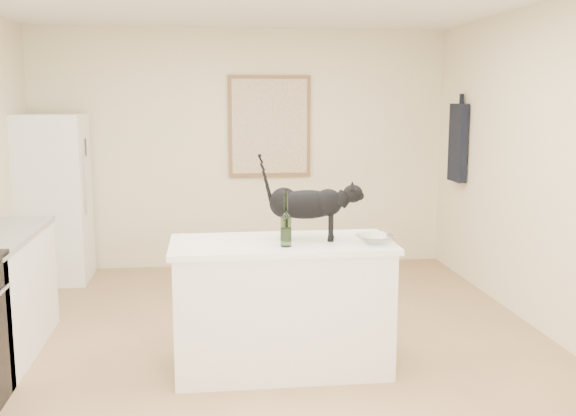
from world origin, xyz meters
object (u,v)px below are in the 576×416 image
Objects in this scene: black_cat at (307,208)px; wine_bottle at (286,221)px; glass_bowl at (376,239)px; fridge at (53,198)px.

black_cat is 0.26m from wine_bottle.
black_cat is 0.51m from glass_bowl.
black_cat reaches higher than glass_bowl.
black_cat reaches higher than wine_bottle.
fridge is 6.92× the size of glass_bowl.
wine_bottle is at bearing -118.17° from black_cat.
glass_bowl is at bearing 0.75° from wine_bottle.
wine_bottle is (2.06, -2.70, 0.22)m from fridge.
glass_bowl is (2.66, -2.70, 0.08)m from fridge.
wine_bottle is 0.62m from glass_bowl.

